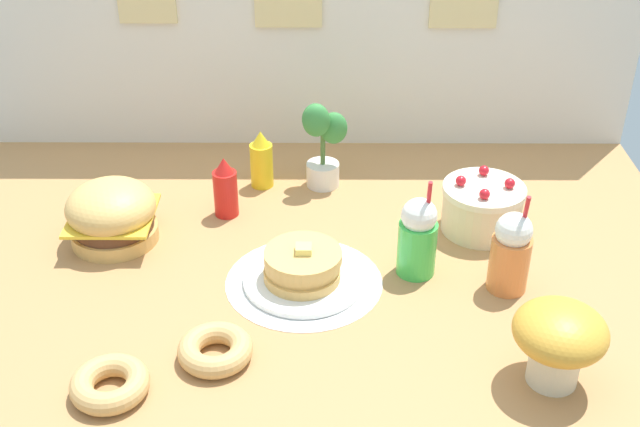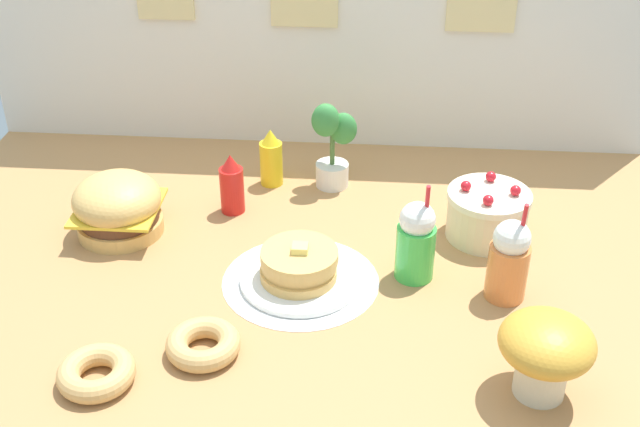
% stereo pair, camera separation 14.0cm
% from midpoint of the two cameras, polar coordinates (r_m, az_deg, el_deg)
% --- Properties ---
extents(ground_plane, '(2.28, 1.76, 0.02)m').
position_cam_midpoint_polar(ground_plane, '(2.20, -3.66, -5.39)').
color(ground_plane, '#B27F4C').
extents(back_wall, '(2.28, 0.04, 0.86)m').
position_cam_midpoint_polar(back_wall, '(2.77, -2.88, 13.16)').
color(back_wall, silver).
rests_on(back_wall, ground_plane).
extents(doily_mat, '(0.43, 0.43, 0.00)m').
position_cam_midpoint_polar(doily_mat, '(2.20, -2.96, -4.86)').
color(doily_mat, white).
rests_on(doily_mat, ground_plane).
extents(burger, '(0.26, 0.26, 0.19)m').
position_cam_midpoint_polar(burger, '(2.42, -16.04, -0.06)').
color(burger, '#DBA859').
rests_on(burger, ground_plane).
extents(pancake_stack, '(0.33, 0.33, 0.12)m').
position_cam_midpoint_polar(pancake_stack, '(2.18, -3.06, -3.96)').
color(pancake_stack, white).
rests_on(pancake_stack, doily_mat).
extents(layer_cake, '(0.24, 0.24, 0.18)m').
position_cam_midpoint_polar(layer_cake, '(2.42, 9.72, 0.38)').
color(layer_cake, beige).
rests_on(layer_cake, ground_plane).
extents(ketchup_bottle, '(0.07, 0.07, 0.19)m').
position_cam_midpoint_polar(ketchup_bottle, '(2.47, -8.29, 1.71)').
color(ketchup_bottle, red).
rests_on(ketchup_bottle, ground_plane).
extents(mustard_bottle, '(0.07, 0.07, 0.19)m').
position_cam_midpoint_polar(mustard_bottle, '(2.62, -5.68, 3.70)').
color(mustard_bottle, yellow).
rests_on(mustard_bottle, ground_plane).
extents(cream_soda_cup, '(0.11, 0.11, 0.29)m').
position_cam_midpoint_polar(cream_soda_cup, '(2.19, 5.07, -1.70)').
color(cream_soda_cup, green).
rests_on(cream_soda_cup, ground_plane).
extents(orange_float_cup, '(0.11, 0.11, 0.29)m').
position_cam_midpoint_polar(orange_float_cup, '(2.16, 11.49, -2.77)').
color(orange_float_cup, orange).
rests_on(orange_float_cup, ground_plane).
extents(donut_pink_glaze, '(0.18, 0.18, 0.05)m').
position_cam_midpoint_polar(donut_pink_glaze, '(1.94, -16.63, -11.44)').
color(donut_pink_glaze, tan).
rests_on(donut_pink_glaze, ground_plane).
extents(donut_chocolate, '(0.18, 0.18, 0.05)m').
position_cam_midpoint_polar(donut_chocolate, '(1.97, -9.44, -9.44)').
color(donut_chocolate, tan).
rests_on(donut_chocolate, ground_plane).
extents(potted_plant, '(0.14, 0.11, 0.30)m').
position_cam_midpoint_polar(potted_plant, '(2.58, -1.40, 5.08)').
color(potted_plant, white).
rests_on(potted_plant, ground_plane).
extents(mushroom_stool, '(0.21, 0.21, 0.20)m').
position_cam_midpoint_polar(mushroom_stool, '(1.88, 14.42, -8.52)').
color(mushroom_stool, beige).
rests_on(mushroom_stool, ground_plane).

